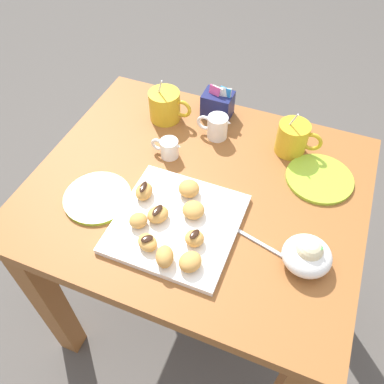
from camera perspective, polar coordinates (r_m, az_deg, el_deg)
name	(u,v)px	position (r m, az deg, el deg)	size (l,w,h in m)	color
ground_plane	(196,305)	(1.71, 0.51, -15.86)	(8.00, 8.00, 0.00)	#514C47
dining_table	(197,220)	(1.20, 0.71, -4.05)	(0.88, 0.75, 0.75)	#935628
pastry_plate_square	(178,223)	(0.99, -2.05, -4.51)	(0.29, 0.29, 0.02)	white
coffee_mug_mustard_left	(165,105)	(1.25, -3.83, 12.30)	(0.14, 0.10, 0.14)	gold
coffee_mug_mustard_right	(293,137)	(1.17, 14.23, 7.56)	(0.13, 0.09, 0.14)	gold
cream_pitcher_white	(217,126)	(1.19, 3.57, 9.38)	(0.10, 0.06, 0.07)	white
sugar_caddy	(218,104)	(1.26, 3.68, 12.35)	(0.09, 0.07, 0.11)	#191E51
ice_cream_bowl	(307,255)	(0.94, 16.12, -8.56)	(0.11, 0.11, 0.08)	white
chocolate_sauce_pitcher	(169,147)	(1.13, -3.33, 6.35)	(0.09, 0.05, 0.06)	white
saucer_lime_left	(98,198)	(1.07, -13.32, -0.78)	(0.18, 0.18, 0.01)	#9EC633
saucer_lime_right	(319,178)	(1.14, 17.70, 1.85)	(0.18, 0.18, 0.01)	#9EC633
loose_spoon_near_saucer	(274,251)	(0.97, 11.66, -8.28)	(0.16, 0.05, 0.01)	silver
beignet_0	(158,214)	(0.98, -4.89, -3.20)	(0.05, 0.05, 0.03)	#D19347
chocolate_drizzle_0	(157,210)	(0.96, -4.95, -2.57)	(0.04, 0.02, 0.01)	black
beignet_1	(193,210)	(0.98, 0.21, -2.56)	(0.05, 0.05, 0.03)	#D19347
beignet_2	(195,238)	(0.93, 0.36, -6.62)	(0.04, 0.05, 0.03)	#D19347
chocolate_drizzle_2	(195,234)	(0.92, 0.36, -6.01)	(0.03, 0.02, 0.01)	black
beignet_3	(138,220)	(0.97, -7.67, -4.05)	(0.04, 0.04, 0.03)	#D19347
beignet_4	(147,242)	(0.93, -6.37, -7.16)	(0.04, 0.05, 0.03)	#D19347
chocolate_drizzle_4	(147,239)	(0.92, -6.45, -6.63)	(0.03, 0.02, 0.01)	black
beignet_5	(190,262)	(0.90, -0.26, -9.91)	(0.05, 0.05, 0.03)	#D19347
beignet_6	(189,189)	(1.02, -0.44, 0.50)	(0.05, 0.05, 0.04)	#D19347
beignet_7	(165,256)	(0.90, -3.92, -9.16)	(0.04, 0.06, 0.04)	#D19347
beignet_8	(144,191)	(1.02, -6.86, 0.09)	(0.06, 0.04, 0.03)	#D19347
chocolate_drizzle_8	(143,187)	(1.01, -6.96, 0.76)	(0.04, 0.01, 0.01)	black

